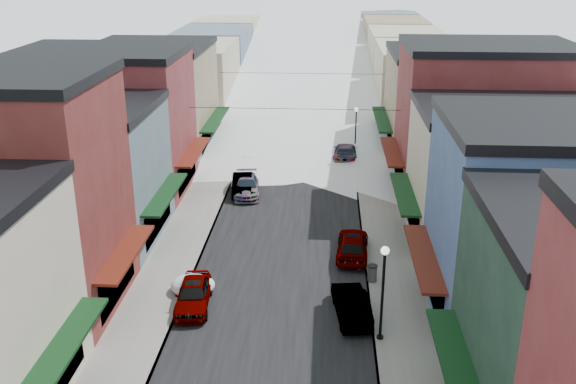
# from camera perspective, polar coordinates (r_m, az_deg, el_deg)

# --- Properties ---
(road) EXTENTS (10.00, 160.00, 0.01)m
(road) POSITION_cam_1_polar(r_m,az_deg,el_deg) (70.86, 1.36, 6.29)
(road) COLOR black
(road) RESTS_ON ground
(sidewalk_left) EXTENTS (3.20, 160.00, 0.15)m
(sidewalk_left) POSITION_cam_1_polar(r_m,az_deg,el_deg) (71.38, -3.97, 6.41)
(sidewalk_left) COLOR gray
(sidewalk_left) RESTS_ON ground
(sidewalk_right) EXTENTS (3.20, 160.00, 0.15)m
(sidewalk_right) POSITION_cam_1_polar(r_m,az_deg,el_deg) (70.91, 6.73, 6.22)
(sidewalk_right) COLOR gray
(sidewalk_right) RESTS_ON ground
(curb_left) EXTENTS (0.10, 160.00, 0.15)m
(curb_left) POSITION_cam_1_polar(r_m,az_deg,el_deg) (71.20, -2.73, 6.40)
(curb_left) COLOR slate
(curb_left) RESTS_ON ground
(curb_right) EXTENTS (0.10, 160.00, 0.15)m
(curb_right) POSITION_cam_1_polar(r_m,az_deg,el_deg) (70.84, 5.47, 6.26)
(curb_right) COLOR slate
(curb_right) RESTS_ON ground
(bldg_l_brick_near) EXTENTS (12.30, 8.20, 12.50)m
(bldg_l_brick_near) POSITION_cam_1_polar(r_m,az_deg,el_deg) (35.20, -24.14, -0.24)
(bldg_l_brick_near) COLOR maroon
(bldg_l_brick_near) RESTS_ON ground
(bldg_l_grayblue) EXTENTS (11.30, 9.20, 9.00)m
(bldg_l_grayblue) POSITION_cam_1_polar(r_m,az_deg,el_deg) (42.81, -18.22, 1.65)
(bldg_l_grayblue) COLOR slate
(bldg_l_grayblue) RESTS_ON ground
(bldg_l_brick_far) EXTENTS (13.30, 9.20, 11.00)m
(bldg_l_brick_far) POSITION_cam_1_polar(r_m,az_deg,el_deg) (50.95, -15.84, 6.07)
(bldg_l_brick_far) COLOR maroon
(bldg_l_brick_far) RESTS_ON ground
(bldg_l_tan) EXTENTS (11.30, 11.20, 10.00)m
(bldg_l_tan) POSITION_cam_1_polar(r_m,az_deg,el_deg) (60.06, -11.87, 8.09)
(bldg_l_tan) COLOR #91815F
(bldg_l_tan) RESTS_ON ground
(bldg_r_blue) EXTENTS (11.30, 9.20, 10.50)m
(bldg_r_blue) POSITION_cam_1_polar(r_m,az_deg,el_deg) (33.83, 21.64, -2.52)
(bldg_r_blue) COLOR #415D93
(bldg_r_blue) RESTS_ON ground
(bldg_r_cream) EXTENTS (12.30, 9.20, 9.00)m
(bldg_r_cream) POSITION_cam_1_polar(r_m,az_deg,el_deg) (42.28, 18.64, 1.36)
(bldg_r_cream) COLOR beige
(bldg_r_cream) RESTS_ON ground
(bldg_r_brick_far) EXTENTS (13.30, 9.20, 11.50)m
(bldg_r_brick_far) POSITION_cam_1_polar(r_m,az_deg,el_deg) (50.42, 16.88, 6.10)
(bldg_r_brick_far) COLOR maroon
(bldg_r_brick_far) RESTS_ON ground
(bldg_r_tan) EXTENTS (11.30, 11.20, 9.50)m
(bldg_r_tan) POSITION_cam_1_polar(r_m,az_deg,el_deg) (59.96, 13.79, 7.67)
(bldg_r_tan) COLOR #8C785B
(bldg_r_tan) RESTS_ON ground
(distant_blocks) EXTENTS (34.00, 55.00, 8.00)m
(distant_blocks) POSITION_cam_1_polar(r_m,az_deg,el_deg) (92.61, 1.94, 12.27)
(distant_blocks) COLOR gray
(distant_blocks) RESTS_ON ground
(overhead_cables) EXTENTS (16.40, 15.04, 0.04)m
(overhead_cables) POSITION_cam_1_polar(r_m,az_deg,el_deg) (57.28, 0.92, 9.15)
(overhead_cables) COLOR black
(overhead_cables) RESTS_ON ground
(car_silver_sedan) EXTENTS (2.08, 4.47, 1.48)m
(car_silver_sedan) POSITION_cam_1_polar(r_m,az_deg,el_deg) (34.63, -8.41, -8.97)
(car_silver_sedan) COLOR #ADB0B6
(car_silver_sedan) RESTS_ON ground
(car_dark_hatch) EXTENTS (1.90, 4.43, 1.42)m
(car_dark_hatch) POSITION_cam_1_polar(r_m,az_deg,el_deg) (49.73, -4.08, 0.67)
(car_dark_hatch) COLOR black
(car_dark_hatch) RESTS_ON ground
(car_silver_wagon) EXTENTS (2.44, 4.89, 1.36)m
(car_silver_wagon) POSITION_cam_1_polar(r_m,az_deg,el_deg) (49.43, -3.71, 0.52)
(car_silver_wagon) COLOR #ACAEB5
(car_silver_wagon) RESTS_ON ground
(car_green_sedan) EXTENTS (2.12, 4.60, 1.46)m
(car_green_sedan) POSITION_cam_1_polar(r_m,az_deg,el_deg) (33.58, 5.66, -9.87)
(car_green_sedan) COLOR black
(car_green_sedan) RESTS_ON ground
(car_gray_suv) EXTENTS (2.21, 4.85, 1.61)m
(car_gray_suv) POSITION_cam_1_polar(r_m,az_deg,el_deg) (39.70, 5.76, -4.65)
(car_gray_suv) COLOR #94969C
(car_gray_suv) RESTS_ON ground
(car_black_sedan) EXTENTS (2.44, 5.45, 1.55)m
(car_black_sedan) POSITION_cam_1_polar(r_m,az_deg,el_deg) (57.56, 5.13, 3.55)
(car_black_sedan) COLOR black
(car_black_sedan) RESTS_ON ground
(car_lane_silver) EXTENTS (1.80, 4.21, 1.42)m
(car_lane_silver) POSITION_cam_1_polar(r_m,az_deg,el_deg) (70.83, 0.76, 6.88)
(car_lane_silver) COLOR gray
(car_lane_silver) RESTS_ON ground
(car_lane_white) EXTENTS (3.19, 5.96, 1.59)m
(car_lane_white) POSITION_cam_1_polar(r_m,az_deg,el_deg) (73.40, 2.83, 7.42)
(car_lane_white) COLOR silver
(car_lane_white) RESTS_ON ground
(trash_can) EXTENTS (0.57, 0.57, 0.97)m
(trash_can) POSITION_cam_1_polar(r_m,az_deg,el_deg) (36.83, 7.50, -7.15)
(trash_can) COLOR #5B5D60
(trash_can) RESTS_ON sidewalk_right
(streetlamp_near) EXTENTS (0.41, 0.41, 4.90)m
(streetlamp_near) POSITION_cam_1_polar(r_m,az_deg,el_deg) (30.59, 8.46, -7.88)
(streetlamp_near) COLOR black
(streetlamp_near) RESTS_ON sidewalk_right
(streetlamp_far) EXTENTS (0.36, 0.36, 4.36)m
(streetlamp_far) POSITION_cam_1_polar(r_m,az_deg,el_deg) (58.41, 6.05, 5.94)
(streetlamp_far) COLOR black
(streetlamp_far) RESTS_ON sidewalk_right
(snow_pile_mid) EXTENTS (2.44, 2.70, 1.03)m
(snow_pile_mid) POSITION_cam_1_polar(r_m,az_deg,el_deg) (36.03, -8.39, -8.15)
(snow_pile_mid) COLOR white
(snow_pile_mid) RESTS_ON ground
(snow_pile_far) EXTENTS (2.14, 2.52, 0.91)m
(snow_pile_far) POSITION_cam_1_polar(r_m,az_deg,el_deg) (56.75, -3.55, 2.97)
(snow_pile_far) COLOR white
(snow_pile_far) RESTS_ON ground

